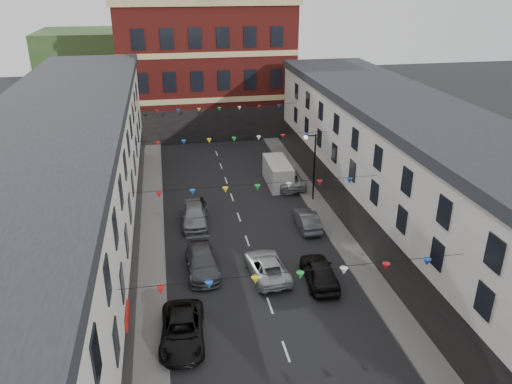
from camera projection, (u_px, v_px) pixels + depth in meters
ground at (270, 306)px, 29.59m from camera, size 160.00×160.00×0.00m
pavement_left at (152, 298)px, 30.20m from camera, size 1.80×64.00×0.15m
pavement_right at (367, 275)px, 32.53m from camera, size 1.80×64.00×0.15m
terrace_left at (50, 236)px, 26.36m from camera, size 8.40×56.00×10.70m
terrace_right at (455, 209)px, 30.55m from camera, size 8.40×56.00×9.70m
civic_building at (205, 64)px, 60.52m from camera, size 20.60×13.30×18.50m
clock_tower at (136, 6)px, 53.88m from camera, size 5.60×5.60×30.00m
distant_hill at (169, 60)px, 82.76m from camera, size 40.00×14.00×10.00m
street_lamp at (312, 159)px, 41.75m from camera, size 1.10×0.36×6.00m
car_left_c at (182, 330)px, 26.50m from camera, size 2.65×5.14×1.39m
car_left_d at (202, 262)px, 32.75m from camera, size 2.12×5.03×1.45m
car_left_e at (194, 215)px, 38.94m from camera, size 2.15×4.85×1.62m
car_right_d at (319, 272)px, 31.56m from camera, size 2.09×4.68×1.56m
car_right_e at (307, 220)px, 38.47m from camera, size 1.48×4.13×1.36m
car_right_f at (288, 178)px, 46.20m from camera, size 2.51×5.33×1.47m
moving_car at (267, 266)px, 32.33m from camera, size 2.65×5.03×1.35m
white_van at (278, 173)px, 46.31m from camera, size 2.06×5.15×2.26m
pedestrian at (203, 207)px, 39.99m from camera, size 0.74×0.56×1.83m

